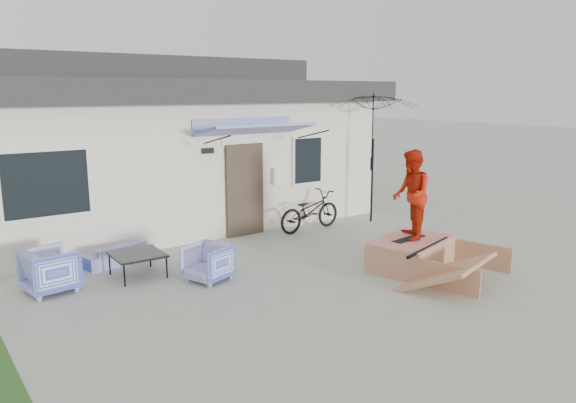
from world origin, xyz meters
TOP-DOWN VIEW (x-y plane):
  - ground at (0.00, 0.00)m, footprint 90.00×90.00m
  - house at (0.00, 7.99)m, footprint 10.80×8.49m
  - loveseat at (-2.12, 4.06)m, footprint 1.42×0.70m
  - armchair_left at (-3.52, 3.20)m, footprint 0.83×0.87m
  - armchair_right at (-1.16, 2.17)m, footprint 0.84×0.87m
  - coffee_table at (-2.07, 3.10)m, footprint 0.86×0.86m
  - bicycle at (2.48, 3.95)m, footprint 1.83×0.76m
  - patio_umbrella at (4.30, 3.75)m, footprint 2.60×2.49m
  - skate_ramp at (2.29, 0.60)m, footprint 2.11×2.48m
  - skateboard at (2.27, 0.65)m, footprint 0.84×0.30m
  - skater at (2.27, 0.65)m, footprint 0.99×1.03m

SIDE VIEW (x-z plane):
  - ground at x=0.00m, z-range 0.00..0.00m
  - coffee_table at x=-2.07m, z-range 0.00..0.42m
  - loveseat at x=-2.12m, z-range 0.00..0.53m
  - skate_ramp at x=2.29m, z-range 0.00..0.53m
  - armchair_right at x=-1.16m, z-range 0.00..0.71m
  - armchair_left at x=-3.52m, z-range 0.00..0.80m
  - skateboard at x=2.27m, z-range 0.53..0.58m
  - bicycle at x=2.48m, z-range 0.00..1.14m
  - skater at x=2.27m, z-range 0.58..2.25m
  - patio_umbrella at x=4.30m, z-range 0.65..2.85m
  - house at x=0.00m, z-range -0.11..3.99m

